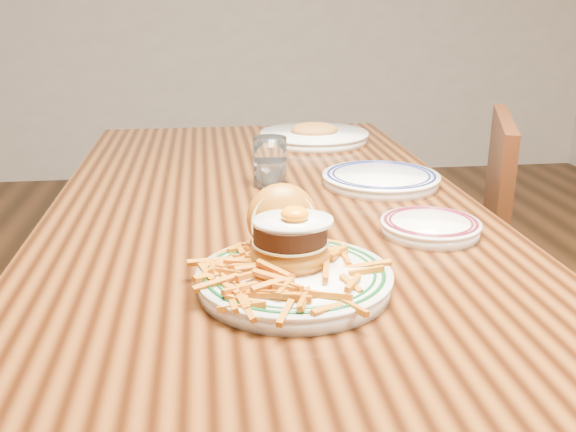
{
  "coord_description": "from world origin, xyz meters",
  "views": [
    {
      "loc": [
        -0.12,
        -1.24,
        1.14
      ],
      "look_at": [
        -0.01,
        -0.4,
        0.85
      ],
      "focal_mm": 40.0,
      "sensor_mm": 36.0,
      "label": 1
    }
  ],
  "objects": [
    {
      "name": "water_glass",
      "position": [
        0.02,
        0.11,
        0.8
      ],
      "size": [
        0.07,
        0.07,
        0.11
      ],
      "color": "white",
      "rests_on": "table"
    },
    {
      "name": "rear_plate",
      "position": [
        0.26,
        0.08,
        0.77
      ],
      "size": [
        0.26,
        0.26,
        0.03
      ],
      "rotation": [
        0.0,
        0.0,
        -0.13
      ],
      "color": "white",
      "rests_on": "table"
    },
    {
      "name": "main_plate",
      "position": [
        0.0,
        -0.41,
        0.79
      ],
      "size": [
        0.28,
        0.29,
        0.13
      ],
      "rotation": [
        0.0,
        0.0,
        0.05
      ],
      "color": "white",
      "rests_on": "table"
    },
    {
      "name": "far_plate",
      "position": [
        0.19,
        0.54,
        0.77
      ],
      "size": [
        0.31,
        0.31,
        0.06
      ],
      "rotation": [
        0.0,
        0.0,
        0.22
      ],
      "color": "white",
      "rests_on": "table"
    },
    {
      "name": "side_plate",
      "position": [
        0.27,
        -0.23,
        0.77
      ],
      "size": [
        0.17,
        0.17,
        0.03
      ],
      "rotation": [
        0.0,
        0.0,
        0.08
      ],
      "color": "white",
      "rests_on": "table"
    },
    {
      "name": "table",
      "position": [
        0.0,
        0.0,
        0.66
      ],
      "size": [
        0.85,
        1.6,
        0.75
      ],
      "color": "black",
      "rests_on": "floor"
    },
    {
      "name": "chair_right",
      "position": [
        0.67,
        0.09,
        0.47
      ],
      "size": [
        0.53,
        0.53,
        0.88
      ],
      "rotation": [
        0.0,
        0.0,
        2.77
      ],
      "color": "#3A180C",
      "rests_on": "floor"
    }
  ]
}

